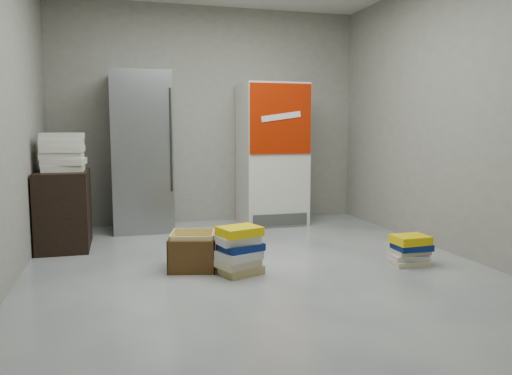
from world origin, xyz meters
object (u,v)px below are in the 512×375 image
object	(u,v)px
steel_fridge	(141,152)
wood_shelf	(64,209)
coke_cooler	(272,154)
phonebook_stack_main	(239,251)
cardboard_box	(193,254)

from	to	relation	value
steel_fridge	wood_shelf	size ratio (longest dim) A/B	2.37
coke_cooler	wood_shelf	bearing A→B (deg)	-163.72
coke_cooler	phonebook_stack_main	bearing A→B (deg)	-113.99
wood_shelf	cardboard_box	size ratio (longest dim) A/B	1.63
steel_fridge	cardboard_box	bearing A→B (deg)	-79.75
steel_fridge	coke_cooler	size ratio (longest dim) A/B	1.06
wood_shelf	steel_fridge	bearing A→B (deg)	41.31
wood_shelf	cardboard_box	xyz separation A→B (m)	(1.17, -1.15, -0.27)
wood_shelf	cardboard_box	distance (m)	1.66
phonebook_stack_main	cardboard_box	distance (m)	0.45
steel_fridge	wood_shelf	xyz separation A→B (m)	(-0.83, -0.73, -0.55)
coke_cooler	phonebook_stack_main	xyz separation A→B (m)	(-0.96, -2.16, -0.70)
wood_shelf	coke_cooler	bearing A→B (deg)	16.28
wood_shelf	phonebook_stack_main	distance (m)	2.10
steel_fridge	phonebook_stack_main	world-z (taller)	steel_fridge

